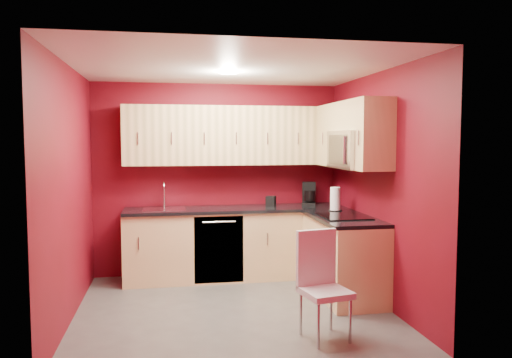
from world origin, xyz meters
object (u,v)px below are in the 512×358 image
object	(u,v)px
microwave	(354,150)
coffee_maker	(309,193)
sink	(164,206)
dining_chair	(325,286)
paper_towel	(335,199)
napkin_holder	(271,201)

from	to	relation	value
microwave	coffee_maker	xyz separation A→B (m)	(-0.20, 1.11, -0.60)
sink	coffee_maker	world-z (taller)	sink
dining_chair	microwave	bearing A→B (deg)	47.26
dining_chair	paper_towel	bearing A→B (deg)	56.93
paper_towel	dining_chair	distance (m)	1.82
sink	napkin_holder	bearing A→B (deg)	2.85
microwave	sink	bearing A→B (deg)	154.40
coffee_maker	paper_towel	xyz separation A→B (m)	(0.15, -0.64, -0.01)
microwave	dining_chair	world-z (taller)	microwave
coffee_maker	microwave	bearing A→B (deg)	-62.42
coffee_maker	dining_chair	size ratio (longest dim) A/B	0.31
microwave	napkin_holder	world-z (taller)	microwave
microwave	paper_towel	world-z (taller)	microwave
sink	paper_towel	bearing A→B (deg)	-14.53
napkin_holder	dining_chair	xyz separation A→B (m)	(0.03, -2.20, -0.50)
microwave	sink	size ratio (longest dim) A/B	1.46
napkin_holder	dining_chair	distance (m)	2.26
paper_towel	microwave	bearing A→B (deg)	-84.00
sink	napkin_holder	xyz separation A→B (m)	(1.37, 0.07, 0.03)
sink	napkin_holder	world-z (taller)	sink
microwave	coffee_maker	size ratio (longest dim) A/B	2.56
coffee_maker	paper_towel	distance (m)	0.66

